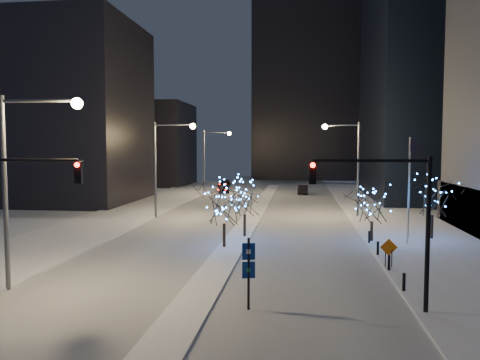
% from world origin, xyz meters
% --- Properties ---
extents(ground, '(160.00, 160.00, 0.00)m').
position_xyz_m(ground, '(0.00, 0.00, 0.00)').
color(ground, silver).
rests_on(ground, ground).
extents(road, '(20.00, 130.00, 0.02)m').
position_xyz_m(road, '(0.00, 35.00, 0.01)').
color(road, silver).
rests_on(road, ground).
extents(median, '(2.00, 80.00, 0.15)m').
position_xyz_m(median, '(0.00, 30.00, 0.07)').
color(median, white).
rests_on(median, ground).
extents(east_sidewalk, '(10.00, 90.00, 0.15)m').
position_xyz_m(east_sidewalk, '(15.00, 20.00, 0.07)').
color(east_sidewalk, white).
rests_on(east_sidewalk, ground).
extents(west_sidewalk, '(8.00, 90.00, 0.15)m').
position_xyz_m(west_sidewalk, '(-14.00, 20.00, 0.07)').
color(west_sidewalk, white).
rests_on(west_sidewalk, ground).
extents(filler_west_near, '(22.00, 18.00, 24.00)m').
position_xyz_m(filler_west_near, '(-28.00, 40.00, 12.00)').
color(filler_west_near, black).
rests_on(filler_west_near, ground).
extents(filler_west_far, '(18.00, 16.00, 16.00)m').
position_xyz_m(filler_west_far, '(-26.00, 70.00, 8.00)').
color(filler_west_far, black).
rests_on(filler_west_far, ground).
extents(horizon_block, '(24.00, 14.00, 42.00)m').
position_xyz_m(horizon_block, '(6.00, 92.00, 21.00)').
color(horizon_block, black).
rests_on(horizon_block, ground).
extents(street_lamp_w_near, '(4.40, 0.56, 10.00)m').
position_xyz_m(street_lamp_w_near, '(-8.94, 2.00, 6.50)').
color(street_lamp_w_near, '#595E66').
rests_on(street_lamp_w_near, ground).
extents(street_lamp_w_mid, '(4.40, 0.56, 10.00)m').
position_xyz_m(street_lamp_w_mid, '(-8.94, 27.00, 6.50)').
color(street_lamp_w_mid, '#595E66').
rests_on(street_lamp_w_mid, ground).
extents(street_lamp_w_far, '(4.40, 0.56, 10.00)m').
position_xyz_m(street_lamp_w_far, '(-8.94, 52.00, 6.50)').
color(street_lamp_w_far, '#595E66').
rests_on(street_lamp_w_far, ground).
extents(street_lamp_east, '(3.90, 0.56, 10.00)m').
position_xyz_m(street_lamp_east, '(10.08, 30.00, 6.45)').
color(street_lamp_east, '#595E66').
rests_on(street_lamp_east, ground).
extents(traffic_signal_west, '(5.26, 0.43, 7.00)m').
position_xyz_m(traffic_signal_west, '(-8.44, -0.00, 4.76)').
color(traffic_signal_west, black).
rests_on(traffic_signal_west, ground).
extents(traffic_signal_east, '(5.26, 0.43, 7.00)m').
position_xyz_m(traffic_signal_east, '(8.94, 1.00, 4.76)').
color(traffic_signal_east, black).
rests_on(traffic_signal_east, ground).
extents(flagpoles, '(1.35, 2.60, 8.00)m').
position_xyz_m(flagpoles, '(13.37, 17.25, 4.80)').
color(flagpoles, silver).
rests_on(flagpoles, east_sidewalk).
extents(bollards, '(0.16, 12.16, 0.90)m').
position_xyz_m(bollards, '(10.20, 10.00, 0.60)').
color(bollards, black).
rests_on(bollards, east_sidewalk).
extents(car_near, '(2.38, 4.43, 1.43)m').
position_xyz_m(car_near, '(-7.30, 54.61, 0.72)').
color(car_near, black).
rests_on(car_near, ground).
extents(car_mid, '(1.71, 4.49, 1.46)m').
position_xyz_m(car_mid, '(5.45, 54.34, 0.73)').
color(car_mid, black).
rests_on(car_mid, ground).
extents(car_far, '(2.01, 4.50, 1.28)m').
position_xyz_m(car_far, '(-9.00, 65.64, 0.64)').
color(car_far, black).
rests_on(car_far, ground).
extents(holiday_tree_median_near, '(4.96, 4.96, 5.17)m').
position_xyz_m(holiday_tree_median_near, '(-0.50, 13.22, 3.43)').
color(holiday_tree_median_near, black).
rests_on(holiday_tree_median_near, median).
extents(holiday_tree_median_far, '(3.97, 3.97, 4.70)m').
position_xyz_m(holiday_tree_median_far, '(0.50, 17.47, 3.26)').
color(holiday_tree_median_far, black).
rests_on(holiday_tree_median_far, median).
extents(holiday_tree_plaza_near, '(4.50, 4.50, 4.43)m').
position_xyz_m(holiday_tree_plaza_near, '(10.50, 16.85, 2.98)').
color(holiday_tree_plaza_near, black).
rests_on(holiday_tree_plaza_near, east_sidewalk).
extents(holiday_tree_plaza_far, '(5.03, 5.03, 5.05)m').
position_xyz_m(holiday_tree_plaza_far, '(15.41, 18.47, 3.45)').
color(holiday_tree_plaza_far, black).
rests_on(holiday_tree_plaza_far, east_sidewalk).
extents(wayfinding_sign, '(0.59, 0.22, 3.32)m').
position_xyz_m(wayfinding_sign, '(2.67, 0.65, 2.03)').
color(wayfinding_sign, black).
rests_on(wayfinding_sign, ground).
extents(construction_sign, '(1.06, 0.14, 1.76)m').
position_xyz_m(construction_sign, '(10.30, 8.70, 1.21)').
color(construction_sign, black).
rests_on(construction_sign, east_sidewalk).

